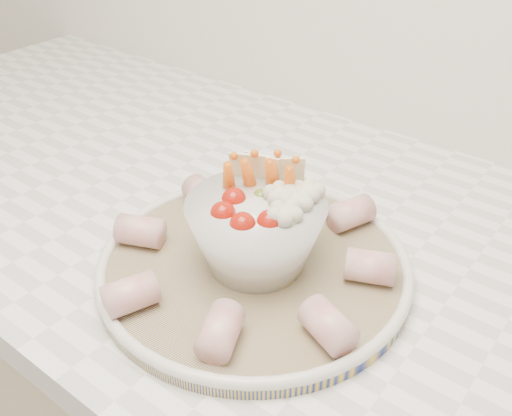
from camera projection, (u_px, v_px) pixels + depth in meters
The scene contains 3 objects.
serving_platter at pixel (254, 264), 0.60m from camera, with size 0.39×0.39×0.02m.
veggie_bowl at pixel (258, 229), 0.57m from camera, with size 0.14×0.14×0.11m.
cured_meat_rolls at pixel (253, 248), 0.59m from camera, with size 0.29×0.30×0.03m.
Camera 1 is at (0.11, 0.99, 1.31)m, focal length 40.00 mm.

